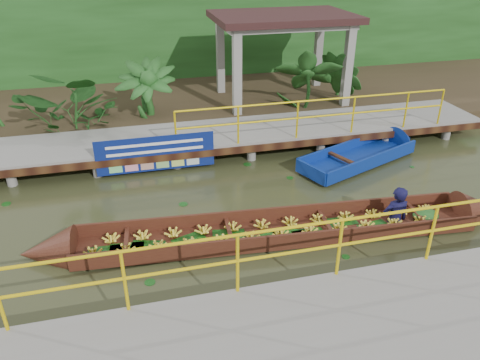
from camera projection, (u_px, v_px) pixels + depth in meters
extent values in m
plane|color=#2D341A|center=(240.00, 216.00, 10.10)|extent=(80.00, 80.00, 0.00)
cube|color=#312618|center=(188.00, 100.00, 16.43)|extent=(30.00, 8.00, 0.45)
cube|color=gray|center=(209.00, 135.00, 12.87)|extent=(16.00, 2.00, 0.15)
cube|color=black|center=(216.00, 152.00, 12.05)|extent=(16.00, 0.12, 0.18)
cylinder|color=yellow|center=(318.00, 100.00, 12.15)|extent=(7.50, 0.05, 0.05)
cylinder|color=yellow|center=(317.00, 116.00, 12.36)|extent=(7.50, 0.05, 0.05)
cylinder|color=yellow|center=(317.00, 118.00, 12.38)|extent=(0.05, 0.05, 1.00)
cylinder|color=gray|center=(55.00, 172.00, 11.45)|extent=(0.24, 0.24, 0.55)
cylinder|color=gray|center=(60.00, 147.00, 12.82)|extent=(0.24, 0.24, 0.55)
cylinder|color=gray|center=(138.00, 164.00, 11.88)|extent=(0.24, 0.24, 0.55)
cylinder|color=gray|center=(135.00, 140.00, 13.25)|extent=(0.24, 0.24, 0.55)
cylinder|color=gray|center=(215.00, 156.00, 12.31)|extent=(0.24, 0.24, 0.55)
cylinder|color=gray|center=(204.00, 134.00, 13.69)|extent=(0.24, 0.24, 0.55)
cylinder|color=gray|center=(287.00, 148.00, 12.75)|extent=(0.24, 0.24, 0.55)
cylinder|color=gray|center=(269.00, 128.00, 14.12)|extent=(0.24, 0.24, 0.55)
cylinder|color=gray|center=(354.00, 141.00, 13.18)|extent=(0.24, 0.24, 0.55)
cylinder|color=gray|center=(331.00, 122.00, 14.55)|extent=(0.24, 0.24, 0.55)
cylinder|color=gray|center=(417.00, 135.00, 13.61)|extent=(0.24, 0.24, 0.55)
cylinder|color=gray|center=(388.00, 117.00, 14.99)|extent=(0.24, 0.24, 0.55)
cylinder|color=gray|center=(215.00, 156.00, 12.31)|extent=(0.24, 0.24, 0.55)
cube|color=gray|center=(382.00, 342.00, 6.56)|extent=(18.00, 2.40, 0.70)
cylinder|color=yellow|center=(355.00, 218.00, 6.93)|extent=(10.00, 0.05, 0.05)
cylinder|color=yellow|center=(352.00, 243.00, 7.14)|extent=(10.00, 0.05, 0.05)
cylinder|color=yellow|center=(351.00, 246.00, 7.16)|extent=(0.05, 0.05, 1.00)
cube|color=gray|center=(237.00, 77.00, 13.99)|extent=(0.25, 0.25, 2.80)
cube|color=gray|center=(348.00, 70.00, 14.77)|extent=(0.25, 0.25, 2.80)
cube|color=gray|center=(220.00, 59.00, 16.06)|extent=(0.25, 0.25, 2.80)
cube|color=gray|center=(318.00, 54.00, 16.84)|extent=(0.25, 0.25, 2.80)
cube|color=gray|center=(283.00, 23.00, 14.81)|extent=(4.00, 2.60, 0.12)
cube|color=black|center=(283.00, 17.00, 14.72)|extent=(4.40, 3.00, 0.20)
cube|color=#183F14|center=(176.00, 36.00, 17.76)|extent=(30.00, 0.80, 4.00)
cube|color=#3A170F|center=(278.00, 234.00, 9.38)|extent=(7.99, 1.62, 0.06)
cube|color=#3A170F|center=(273.00, 215.00, 9.75)|extent=(7.92, 0.69, 0.34)
cube|color=#3A170F|center=(285.00, 242.00, 8.89)|extent=(7.92, 0.69, 0.34)
cone|color=#3A170F|center=(48.00, 252.00, 8.70)|extent=(1.06, 1.03, 0.95)
cone|color=#3A170F|center=(479.00, 211.00, 10.00)|extent=(1.06, 1.03, 0.95)
ellipsoid|color=#183F14|center=(426.00, 215.00, 9.81)|extent=(0.59, 0.48, 0.26)
imported|color=black|center=(400.00, 187.00, 9.36)|extent=(0.60, 0.40, 1.60)
cube|color=navy|center=(357.00, 160.00, 12.35)|extent=(3.53, 2.22, 0.11)
cube|color=navy|center=(343.00, 149.00, 12.65)|extent=(3.17, 1.34, 0.34)
cube|color=navy|center=(373.00, 162.00, 11.93)|extent=(3.17, 1.34, 0.34)
cube|color=navy|center=(311.00, 172.00, 11.40)|extent=(0.45, 0.97, 0.34)
cone|color=navy|center=(403.00, 141.00, 13.33)|extent=(0.99, 1.14, 0.95)
cube|color=black|center=(343.00, 159.00, 11.97)|extent=(0.49, 0.99, 0.06)
cube|color=navy|center=(156.00, 154.00, 11.64)|extent=(2.93, 0.03, 0.92)
cube|color=white|center=(155.00, 144.00, 11.50)|extent=(2.38, 0.01, 0.07)
cube|color=white|center=(156.00, 151.00, 11.59)|extent=(2.38, 0.01, 0.07)
imported|color=#183F14|center=(75.00, 95.00, 13.27)|extent=(1.43, 1.43, 1.79)
imported|color=#183F14|center=(146.00, 90.00, 13.70)|extent=(1.43, 1.43, 1.79)
imported|color=#183F14|center=(306.00, 79.00, 14.78)|extent=(1.43, 1.43, 1.79)
imported|color=#183F14|center=(350.00, 76.00, 15.11)|extent=(1.43, 1.43, 1.79)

